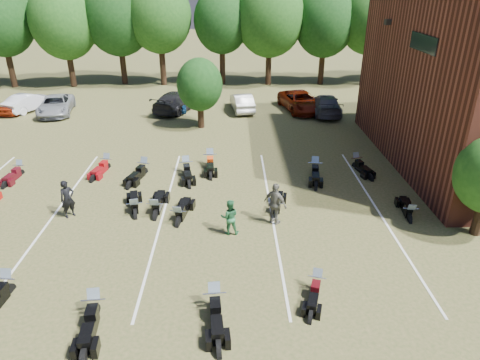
{
  "coord_description": "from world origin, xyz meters",
  "views": [
    {
      "loc": [
        0.17,
        -14.22,
        9.88
      ],
      "look_at": [
        0.57,
        4.0,
        1.2
      ],
      "focal_mm": 32.0,
      "sensor_mm": 36.0,
      "label": 1
    }
  ],
  "objects_px": {
    "motorcycle_3": "(96,316)",
    "person_green": "(230,217)",
    "person_grey": "(275,204)",
    "person_black": "(68,199)",
    "car_4": "(178,101)",
    "car_0": "(16,104)",
    "motorcycle_14": "(21,175)"
  },
  "relations": [
    {
      "from": "motorcycle_3",
      "to": "person_green",
      "type": "bearing_deg",
      "value": 42.96
    },
    {
      "from": "person_grey",
      "to": "person_black",
      "type": "bearing_deg",
      "value": 35.14
    },
    {
      "from": "car_4",
      "to": "person_grey",
      "type": "distance_m",
      "value": 19.27
    },
    {
      "from": "car_4",
      "to": "person_black",
      "type": "xyz_separation_m",
      "value": [
        -2.99,
        -17.41,
        0.2
      ]
    },
    {
      "from": "car_4",
      "to": "person_black",
      "type": "bearing_deg",
      "value": -99.8
    },
    {
      "from": "car_0",
      "to": "motorcycle_3",
      "type": "bearing_deg",
      "value": -55.55
    },
    {
      "from": "car_4",
      "to": "motorcycle_3",
      "type": "height_order",
      "value": "car_4"
    },
    {
      "from": "car_4",
      "to": "motorcycle_14",
      "type": "xyz_separation_m",
      "value": [
        -7.26,
        -12.82,
        -0.69
      ]
    },
    {
      "from": "car_4",
      "to": "car_0",
      "type": "bearing_deg",
      "value": -177.84
    },
    {
      "from": "motorcycle_3",
      "to": "motorcycle_14",
      "type": "height_order",
      "value": "motorcycle_3"
    },
    {
      "from": "person_grey",
      "to": "person_green",
      "type": "bearing_deg",
      "value": 61.47
    },
    {
      "from": "motorcycle_14",
      "to": "car_4",
      "type": "bearing_deg",
      "value": 65.52
    },
    {
      "from": "car_0",
      "to": "motorcycle_3",
      "type": "relative_size",
      "value": 1.59
    },
    {
      "from": "motorcycle_3",
      "to": "car_4",
      "type": "bearing_deg",
      "value": 84.53
    },
    {
      "from": "person_black",
      "to": "motorcycle_3",
      "type": "relative_size",
      "value": 0.72
    },
    {
      "from": "car_0",
      "to": "person_green",
      "type": "relative_size",
      "value": 2.49
    },
    {
      "from": "person_green",
      "to": "motorcycle_3",
      "type": "xyz_separation_m",
      "value": [
        -4.3,
        -4.84,
        -0.79
      ]
    },
    {
      "from": "person_grey",
      "to": "motorcycle_3",
      "type": "xyz_separation_m",
      "value": [
        -6.3,
        -5.62,
        -0.97
      ]
    },
    {
      "from": "motorcycle_3",
      "to": "motorcycle_14",
      "type": "relative_size",
      "value": 1.16
    },
    {
      "from": "person_green",
      "to": "person_grey",
      "type": "bearing_deg",
      "value": -160.27
    },
    {
      "from": "person_green",
      "to": "motorcycle_3",
      "type": "relative_size",
      "value": 0.64
    },
    {
      "from": "person_black",
      "to": "person_green",
      "type": "distance_m",
      "value": 7.43
    },
    {
      "from": "car_0",
      "to": "motorcycle_3",
      "type": "distance_m",
      "value": 26.66
    },
    {
      "from": "car_4",
      "to": "person_grey",
      "type": "relative_size",
      "value": 2.08
    },
    {
      "from": "car_4",
      "to": "motorcycle_14",
      "type": "height_order",
      "value": "car_4"
    },
    {
      "from": "person_black",
      "to": "person_grey",
      "type": "xyz_separation_m",
      "value": [
        9.25,
        -0.81,
        0.08
      ]
    },
    {
      "from": "car_4",
      "to": "person_grey",
      "type": "xyz_separation_m",
      "value": [
        6.26,
        -18.22,
        0.28
      ]
    },
    {
      "from": "person_grey",
      "to": "car_0",
      "type": "bearing_deg",
      "value": -2.64
    },
    {
      "from": "person_grey",
      "to": "motorcycle_3",
      "type": "relative_size",
      "value": 0.78
    },
    {
      "from": "car_4",
      "to": "motorcycle_3",
      "type": "xyz_separation_m",
      "value": [
        -0.03,
        -23.84,
        -0.69
      ]
    },
    {
      "from": "person_grey",
      "to": "motorcycle_14",
      "type": "distance_m",
      "value": 14.59
    },
    {
      "from": "person_black",
      "to": "motorcycle_14",
      "type": "distance_m",
      "value": 6.33
    }
  ]
}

